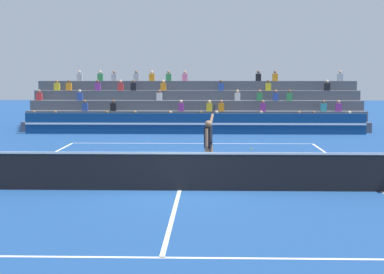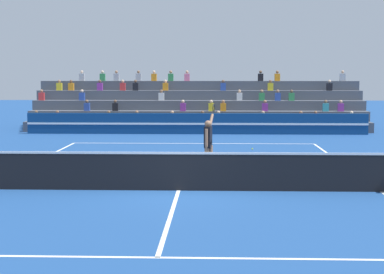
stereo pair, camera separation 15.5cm
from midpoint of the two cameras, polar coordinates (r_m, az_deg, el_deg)
name	(u,v)px [view 1 (the left image)]	position (r m, az deg, el deg)	size (l,w,h in m)	color
ground_plane	(180,191)	(17.57, -1.37, -4.78)	(120.00, 120.00, 0.00)	navy
court_lines	(180,190)	(17.57, -1.37, -4.77)	(11.10, 23.90, 0.01)	white
tennis_net	(180,171)	(17.48, -1.37, -3.03)	(12.00, 0.10, 1.10)	black
sponsor_banner_wall	(195,124)	(33.88, 0.10, 1.19)	(18.00, 0.26, 1.10)	navy
bleacher_stand	(196,111)	(37.64, 0.25, 2.35)	(19.05, 4.75, 3.38)	#4C515B
tennis_player	(209,143)	(20.38, 1.27, -0.56)	(0.45, 1.36, 2.25)	#9E7051
tennis_ball	(251,149)	(27.08, 5.12, -1.05)	(0.07, 0.07, 0.07)	#C6DB33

